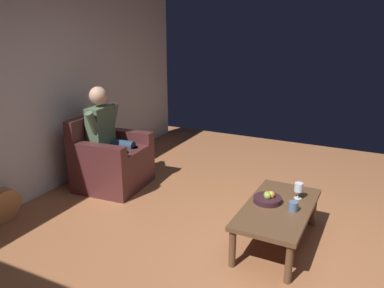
{
  "coord_description": "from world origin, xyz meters",
  "views": [
    {
      "loc": [
        2.84,
        0.68,
        1.97
      ],
      "look_at": [
        -0.49,
        -0.96,
        0.79
      ],
      "focal_mm": 35.65,
      "sensor_mm": 36.0,
      "label": 1
    }
  ],
  "objects": [
    {
      "name": "fruit_bowl",
      "position": [
        -0.34,
        -0.11,
        0.42
      ],
      "size": [
        0.26,
        0.26,
        0.11
      ],
      "color": "#331A20",
      "rests_on": "coffee_table"
    },
    {
      "name": "wall_back",
      "position": [
        0.0,
        -2.82,
        1.28
      ],
      "size": [
        6.38,
        0.06,
        2.56
      ],
      "primitive_type": "cube",
      "color": "silver",
      "rests_on": "ground"
    },
    {
      "name": "ground_plane",
      "position": [
        0.0,
        0.0,
        0.0
      ],
      "size": [
        7.17,
        7.17,
        0.0
      ],
      "primitive_type": "plane",
      "color": "#9D603C"
    },
    {
      "name": "guitar",
      "position": [
        0.53,
        -2.61,
        0.22
      ],
      "size": [
        0.38,
        0.22,
        0.96
      ],
      "color": "#AA7647",
      "rests_on": "ground"
    },
    {
      "name": "wine_glass_near",
      "position": [
        -0.55,
        0.13,
        0.49
      ],
      "size": [
        0.08,
        0.08,
        0.16
      ],
      "color": "silver",
      "rests_on": "coffee_table"
    },
    {
      "name": "armchair",
      "position": [
        -0.71,
        -2.2,
        0.32
      ],
      "size": [
        0.85,
        0.81,
        0.89
      ],
      "rotation": [
        0.0,
        0.0,
        0.08
      ],
      "color": "#4B2323",
      "rests_on": "ground"
    },
    {
      "name": "candle_jar",
      "position": [
        -0.28,
        0.14,
        0.43
      ],
      "size": [
        0.08,
        0.08,
        0.09
      ],
      "primitive_type": "cylinder",
      "color": "slate",
      "rests_on": "coffee_table"
    },
    {
      "name": "person_seated",
      "position": [
        -0.71,
        -2.2,
        0.68
      ],
      "size": [
        0.63,
        0.56,
        1.25
      ],
      "rotation": [
        0.0,
        0.0,
        0.08
      ],
      "color": "#4B5E44",
      "rests_on": "ground"
    },
    {
      "name": "coffee_table",
      "position": [
        -0.3,
        0.01,
        0.33
      ],
      "size": [
        1.13,
        0.59,
        0.38
      ],
      "rotation": [
        0.0,
        0.0,
        -0.02
      ],
      "color": "brown",
      "rests_on": "ground"
    }
  ]
}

